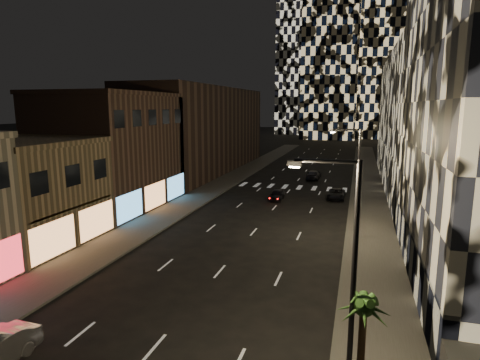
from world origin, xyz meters
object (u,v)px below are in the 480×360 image
Objects in this scene: car_dark_oncoming at (314,175)px; car_dark_rightlane at (336,194)px; streetlight_near at (347,266)px; palm_tree at (363,314)px; streetlight_far at (355,175)px; car_dark_midlane at (277,195)px.

car_dark_oncoming is 13.30m from car_dark_rightlane.
streetlight_near is 1.88m from palm_tree.
palm_tree is (0.65, -19.95, -1.76)m from streetlight_far.
streetlight_far reaches higher than palm_tree.
car_dark_midlane is at bearing 80.69° from car_dark_oncoming.
car_dark_oncoming is at bearing 108.35° from car_dark_rightlane.
streetlight_far is 20.04m from palm_tree.
streetlight_near is at bearing -85.92° from car_dark_rightlane.
streetlight_near and streetlight_far have the same top height.
car_dark_midlane is 15.43m from car_dark_oncoming.
car_dark_midlane is 0.79× the size of car_dark_oncoming.
streetlight_far is 15.44m from car_dark_midlane.
car_dark_rightlane is at bearing 20.29° from car_dark_midlane.
streetlight_far is 2.11× the size of car_dark_rightlane.
car_dark_rightlane is 34.47m from palm_tree.
car_dark_oncoming is 1.10× the size of palm_tree.
car_dark_oncoming is at bearing 97.56° from streetlight_near.
palm_tree reaches higher than car_dark_rightlane.
streetlight_near is 20.00m from streetlight_far.
car_dark_midlane is 33.20m from palm_tree.
streetlight_far is 28.04m from car_dark_oncoming.
car_dark_midlane is at bearing 106.69° from palm_tree.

